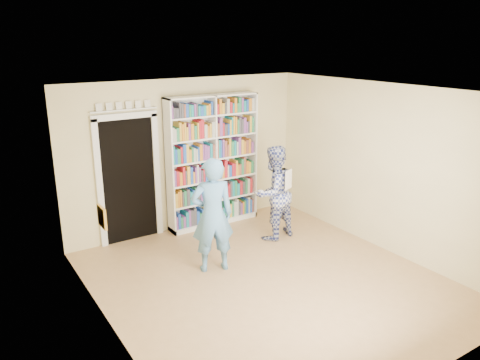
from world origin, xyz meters
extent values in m
plane|color=#A67D50|center=(0.00, 0.00, 0.00)|extent=(5.00, 5.00, 0.00)
plane|color=white|center=(0.00, 0.00, 2.70)|extent=(5.00, 5.00, 0.00)
plane|color=beige|center=(0.00, 2.50, 1.35)|extent=(4.50, 0.00, 4.50)
plane|color=beige|center=(-2.25, 0.00, 1.35)|extent=(0.00, 5.00, 5.00)
plane|color=beige|center=(2.25, 0.00, 1.35)|extent=(0.00, 5.00, 5.00)
cube|color=white|center=(0.44, 2.34, 1.20)|extent=(1.75, 0.33, 2.40)
cube|color=white|center=(0.44, 2.34, 1.20)|extent=(0.03, 0.33, 2.40)
cube|color=black|center=(-1.10, 2.48, 1.05)|extent=(0.90, 0.03, 2.10)
cube|color=white|center=(-1.60, 2.47, 1.05)|extent=(0.10, 0.06, 2.20)
cube|color=white|center=(-0.60, 2.47, 1.05)|extent=(0.10, 0.06, 2.20)
cube|color=white|center=(-1.10, 2.47, 2.15)|extent=(1.10, 0.06, 0.10)
cube|color=white|center=(-1.10, 2.46, 2.25)|extent=(1.10, 0.08, 0.02)
cube|color=brown|center=(-2.23, 0.20, 1.40)|extent=(0.03, 0.25, 0.25)
imported|color=#5890C5|center=(-0.48, 0.75, 0.87)|extent=(0.72, 0.58, 1.74)
imported|color=navy|center=(0.98, 1.21, 0.82)|extent=(0.87, 0.72, 1.64)
cube|color=white|center=(1.08, 0.94, 1.11)|extent=(0.21, 0.11, 0.33)
camera|label=1|loc=(-3.62, -4.82, 3.36)|focal=35.00mm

